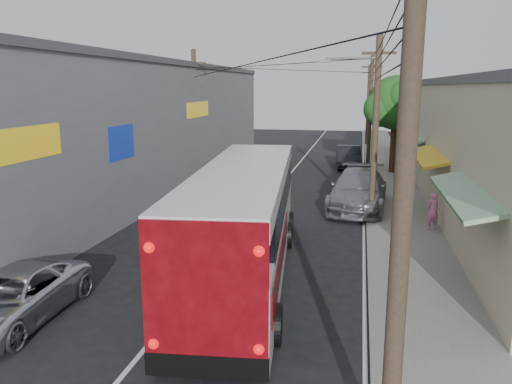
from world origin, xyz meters
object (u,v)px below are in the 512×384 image
(parked_car_far, at_px, (348,157))
(pedestrian_near, at_px, (433,211))
(parked_car_mid, at_px, (357,175))
(coach_bus, at_px, (245,220))
(jeepney, at_px, (13,297))
(pedestrian_far, at_px, (401,187))
(parked_suv, at_px, (358,190))

(parked_car_far, xyz_separation_m, pedestrian_near, (3.80, -16.23, 0.10))
(pedestrian_near, bearing_deg, parked_car_mid, -94.85)
(coach_bus, height_order, jeepney, coach_bus)
(pedestrian_near, bearing_deg, jeepney, 18.59)
(parked_car_far, relative_size, pedestrian_far, 3.07)
(coach_bus, distance_m, parked_car_mid, 15.44)
(coach_bus, bearing_deg, parked_suv, 64.77)
(coach_bus, distance_m, pedestrian_far, 12.36)
(coach_bus, relative_size, jeepney, 2.61)
(jeepney, distance_m, parked_suv, 16.38)
(coach_bus, xyz_separation_m, parked_car_far, (2.61, 22.42, -1.00))
(jeepney, xyz_separation_m, parked_car_far, (7.60, 26.73, 0.14))
(parked_car_mid, xyz_separation_m, pedestrian_far, (2.18, -4.00, 0.17))
(coach_bus, distance_m, pedestrian_near, 8.96)
(pedestrian_near, bearing_deg, pedestrian_far, -103.53)
(coach_bus, bearing_deg, parked_car_mid, 71.59)
(parked_car_mid, xyz_separation_m, parked_car_far, (-0.72, 7.38, 0.06))
(jeepney, height_order, parked_car_mid, parked_car_mid)
(jeepney, xyz_separation_m, pedestrian_far, (10.50, 15.35, 0.25))
(jeepney, bearing_deg, pedestrian_near, 41.37)
(jeepney, distance_m, pedestrian_far, 18.60)
(coach_bus, xyz_separation_m, parked_car_mid, (3.33, 15.04, -1.06))
(jeepney, relative_size, parked_suv, 0.74)
(coach_bus, relative_size, parked_suv, 1.92)
(parked_car_mid, relative_size, parked_car_far, 0.90)
(coach_bus, height_order, pedestrian_far, coach_bus)
(coach_bus, relative_size, parked_car_far, 2.54)
(parked_car_far, bearing_deg, pedestrian_near, -81.03)
(parked_suv, height_order, parked_car_mid, parked_suv)
(jeepney, xyz_separation_m, parked_car_mid, (8.32, 19.35, 0.09))
(coach_bus, distance_m, parked_car_far, 22.59)
(jeepney, distance_m, parked_car_far, 27.79)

